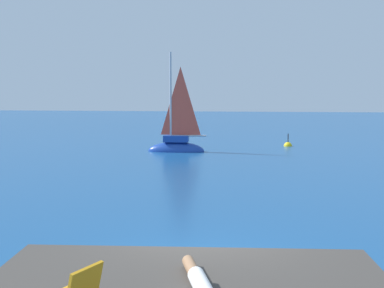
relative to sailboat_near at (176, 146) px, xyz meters
name	(u,v)px	position (x,y,z in m)	size (l,w,h in m)	color
ground_plane	(201,272)	(3.60, -19.14, -0.36)	(160.00, 160.00, 0.00)	navy
sailboat_near	(176,146)	(0.00, 0.00, 0.00)	(3.63, 1.37, 6.66)	#193D99
person_sunbather	(200,284)	(3.90, -22.13, 0.68)	(0.71, 1.71, 0.25)	white
marker_buoy	(288,146)	(7.05, 3.79, -0.35)	(0.56, 0.56, 1.13)	yellow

